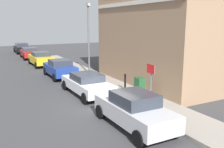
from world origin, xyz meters
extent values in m
plane|color=#38383A|center=(0.00, 0.00, 0.00)|extent=(80.00, 80.00, 0.00)
cube|color=gray|center=(2.06, 6.00, 0.07)|extent=(2.28, 30.00, 0.15)
cube|color=#937256|center=(6.24, 3.02, 4.42)|extent=(6.07, 10.04, 8.83)
cube|color=silver|center=(3.16, 3.02, 5.58)|extent=(0.12, 10.04, 0.24)
cube|color=#B7B7BC|center=(-0.28, -2.88, 0.67)|extent=(1.74, 4.24, 0.70)
cube|color=#2D333D|center=(-0.28, -2.91, 1.26)|extent=(1.51, 1.84, 0.52)
cylinder|color=black|center=(-1.10, -1.32, 0.32)|extent=(0.22, 0.64, 0.64)
cylinder|color=black|center=(0.51, -1.30, 0.32)|extent=(0.22, 0.64, 0.64)
cylinder|color=black|center=(-1.07, -4.45, 0.32)|extent=(0.22, 0.64, 0.64)
cylinder|color=black|center=(0.53, -4.43, 0.32)|extent=(0.22, 0.64, 0.64)
cube|color=silver|center=(-0.15, 2.63, 0.61)|extent=(1.84, 4.49, 0.58)
cube|color=#2D333D|center=(-0.15, 2.59, 1.10)|extent=(1.58, 1.96, 0.45)
cylinder|color=black|center=(-1.01, 4.30, 0.32)|extent=(0.23, 0.64, 0.64)
cylinder|color=black|center=(0.66, 4.32, 0.32)|extent=(0.23, 0.64, 0.64)
cylinder|color=black|center=(-0.96, 0.94, 0.32)|extent=(0.23, 0.64, 0.64)
cylinder|color=black|center=(0.71, 0.96, 0.32)|extent=(0.23, 0.64, 0.64)
cube|color=navy|center=(-0.16, 8.32, 0.66)|extent=(1.79, 3.98, 0.69)
cube|color=#2D333D|center=(-0.16, 8.17, 1.22)|extent=(1.56, 1.71, 0.46)
cylinder|color=black|center=(-1.00, 9.75, 0.32)|extent=(0.22, 0.64, 0.64)
cylinder|color=black|center=(0.66, 9.76, 0.32)|extent=(0.22, 0.64, 0.64)
cylinder|color=black|center=(-0.98, 6.88, 0.32)|extent=(0.22, 0.64, 0.64)
cylinder|color=black|center=(0.68, 6.89, 0.32)|extent=(0.22, 0.64, 0.64)
cube|color=gold|center=(-0.28, 14.67, 0.67)|extent=(1.82, 4.27, 0.69)
cube|color=#2D333D|center=(-0.28, 14.63, 1.21)|extent=(1.58, 1.94, 0.43)
cylinder|color=black|center=(-1.13, 16.23, 0.32)|extent=(0.23, 0.64, 0.64)
cylinder|color=black|center=(0.53, 16.25, 0.32)|extent=(0.23, 0.64, 0.64)
cylinder|color=black|center=(-1.08, 13.08, 0.32)|extent=(0.23, 0.64, 0.64)
cylinder|color=black|center=(0.58, 13.11, 0.32)|extent=(0.23, 0.64, 0.64)
cube|color=maroon|center=(-0.29, 20.84, 0.62)|extent=(1.94, 4.46, 0.61)
cube|color=#2D333D|center=(-0.29, 20.88, 1.11)|extent=(1.65, 1.95, 0.41)
cylinder|color=black|center=(-1.11, 22.52, 0.32)|extent=(0.24, 0.65, 0.64)
cylinder|color=black|center=(0.61, 22.47, 0.32)|extent=(0.24, 0.65, 0.64)
cylinder|color=black|center=(-1.20, 19.21, 0.32)|extent=(0.24, 0.65, 0.64)
cylinder|color=black|center=(0.52, 19.16, 0.32)|extent=(0.24, 0.65, 0.64)
cube|color=black|center=(-0.28, 27.22, 0.63)|extent=(1.82, 4.41, 0.62)
cube|color=#2D333D|center=(-0.29, 26.99, 1.19)|extent=(1.58, 2.09, 0.55)
cylinder|color=black|center=(-1.09, 28.88, 0.32)|extent=(0.23, 0.64, 0.64)
cylinder|color=black|center=(0.57, 28.86, 0.32)|extent=(0.23, 0.64, 0.64)
cylinder|color=black|center=(-1.14, 25.59, 0.32)|extent=(0.23, 0.64, 0.64)
cylinder|color=black|center=(0.53, 25.57, 0.32)|extent=(0.23, 0.64, 0.64)
cube|color=#1E4C28|center=(2.12, 0.26, 0.72)|extent=(0.40, 0.55, 1.15)
cube|color=#333333|center=(2.12, 0.26, 0.19)|extent=(0.46, 0.61, 0.08)
cylinder|color=black|center=(2.22, 2.02, 0.62)|extent=(0.12, 0.12, 0.95)
sphere|color=black|center=(2.22, 2.02, 1.12)|extent=(0.14, 0.14, 0.14)
cylinder|color=black|center=(1.17, 3.77, 0.62)|extent=(0.12, 0.12, 0.95)
sphere|color=black|center=(1.17, 3.77, 1.12)|extent=(0.14, 0.14, 0.14)
cylinder|color=#59595B|center=(1.36, -1.80, 1.30)|extent=(0.08, 0.08, 2.30)
cube|color=white|center=(1.34, -1.80, 2.20)|extent=(0.03, 0.56, 0.40)
cube|color=red|center=(1.32, -1.80, 2.20)|extent=(0.01, 0.60, 0.44)
cylinder|color=#59595B|center=(2.22, 7.88, 2.90)|extent=(0.14, 0.14, 5.50)
cube|color=#A5A599|center=(2.22, 7.88, 5.77)|extent=(0.20, 0.44, 0.20)
camera|label=1|loc=(-5.79, -11.28, 4.36)|focal=40.21mm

